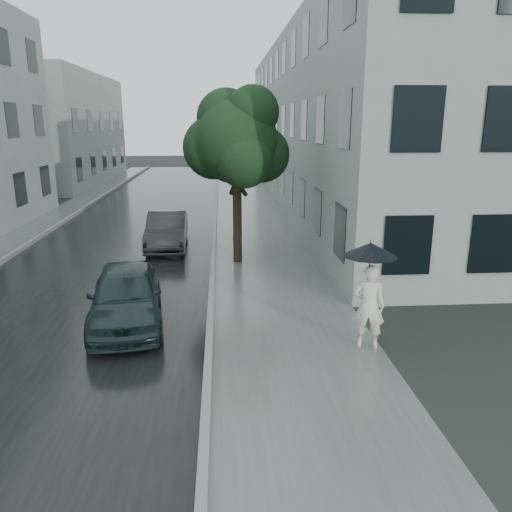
{
  "coord_description": "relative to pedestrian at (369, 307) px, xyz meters",
  "views": [
    {
      "loc": [
        -1.27,
        -10.16,
        4.56
      ],
      "look_at": [
        -0.43,
        1.84,
        1.3
      ],
      "focal_mm": 35.0,
      "sensor_mm": 36.0,
      "label": 1
    }
  ],
  "objects": [
    {
      "name": "sidewalk_far",
      "position": [
        -11.2,
        12.79,
        -0.9
      ],
      "size": [
        1.7,
        60.0,
        0.01
      ],
      "primitive_type": "cube",
      "color": "#4C5451",
      "rests_on": "ground"
    },
    {
      "name": "pedestrian",
      "position": [
        0.0,
        0.0,
        0.0
      ],
      "size": [
        0.74,
        0.58,
        1.78
      ],
      "primitive_type": "imported",
      "rotation": [
        0.0,
        0.0,
        2.89
      ],
      "color": "silver",
      "rests_on": "sidewalk"
    },
    {
      "name": "lamp_post",
      "position": [
        -2.54,
        9.85,
        2.13
      ],
      "size": [
        0.82,
        0.49,
        5.31
      ],
      "rotation": [
        0.0,
        0.0,
        -0.35
      ],
      "color": "black",
      "rests_on": "ground"
    },
    {
      "name": "kerb_far",
      "position": [
        -10.27,
        12.79,
        -0.82
      ],
      "size": [
        0.15,
        60.0,
        0.15
      ],
      "primitive_type": "cube",
      "color": "slate",
      "rests_on": "ground"
    },
    {
      "name": "street_tree",
      "position": [
        -2.45,
        6.87,
        3.06
      ],
      "size": [
        3.47,
        3.15,
        5.66
      ],
      "color": "#332619",
      "rests_on": "ground"
    },
    {
      "name": "kerb_near",
      "position": [
        -3.27,
        12.79,
        -0.82
      ],
      "size": [
        0.15,
        60.0,
        0.15
      ],
      "primitive_type": "cube",
      "color": "slate",
      "rests_on": "ground"
    },
    {
      "name": "asphalt_road",
      "position": [
        -6.78,
        12.79,
        -0.9
      ],
      "size": [
        6.85,
        60.0,
        0.0
      ],
      "primitive_type": "cube",
      "color": "black",
      "rests_on": "ground"
    },
    {
      "name": "building_near",
      "position": [
        3.77,
        20.29,
        3.6
      ],
      "size": [
        7.02,
        36.0,
        9.0
      ],
      "color": "gray",
      "rests_on": "ground"
    },
    {
      "name": "ground",
      "position": [
        -1.7,
        0.79,
        -0.9
      ],
      "size": [
        120.0,
        120.0,
        0.0
      ],
      "primitive_type": "plane",
      "color": "black",
      "rests_on": "ground"
    },
    {
      "name": "car_near",
      "position": [
        -5.2,
        1.65,
        -0.22
      ],
      "size": [
        2.13,
        4.16,
        1.36
      ],
      "primitive_type": "imported",
      "rotation": [
        0.0,
        0.0,
        0.14
      ],
      "color": "#1A292C",
      "rests_on": "ground"
    },
    {
      "name": "car_far",
      "position": [
        -4.99,
        8.89,
        -0.24
      ],
      "size": [
        1.51,
        4.01,
        1.31
      ],
      "primitive_type": "imported",
      "rotation": [
        0.0,
        0.0,
        0.03
      ],
      "color": "black",
      "rests_on": "ground"
    },
    {
      "name": "umbrella",
      "position": [
        -0.04,
        0.02,
        1.2
      ],
      "size": [
        1.18,
        1.18,
        1.35
      ],
      "rotation": [
        0.0,
        0.0,
        -0.08
      ],
      "color": "black",
      "rests_on": "ground"
    },
    {
      "name": "building_far_b",
      "position": [
        -15.47,
        30.79,
        3.1
      ],
      "size": [
        7.02,
        18.0,
        8.0
      ],
      "color": "gray",
      "rests_on": "ground"
    },
    {
      "name": "sidewalk",
      "position": [
        -1.45,
        12.79,
        -0.9
      ],
      "size": [
        3.5,
        60.0,
        0.01
      ],
      "primitive_type": "cube",
      "color": "slate",
      "rests_on": "ground"
    }
  ]
}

